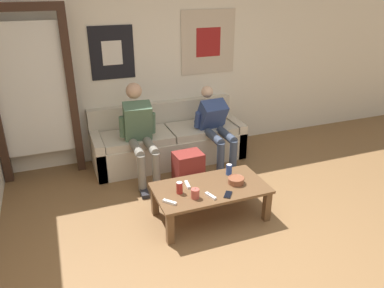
% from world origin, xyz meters
% --- Properties ---
extents(ground_plane, '(18.00, 18.00, 0.00)m').
position_xyz_m(ground_plane, '(0.00, 0.00, 0.00)').
color(ground_plane, brown).
extents(wall_back, '(10.00, 0.07, 2.55)m').
position_xyz_m(wall_back, '(0.00, 2.90, 1.28)').
color(wall_back, silver).
rests_on(wall_back, ground_plane).
extents(door_frame, '(1.00, 0.10, 2.15)m').
position_xyz_m(door_frame, '(-1.70, 2.68, 1.20)').
color(door_frame, '#382319').
rests_on(door_frame, ground_plane).
extents(couch, '(2.10, 0.73, 0.77)m').
position_xyz_m(couch, '(-0.05, 2.53, 0.27)').
color(couch, beige).
rests_on(couch, ground_plane).
extents(coffee_table, '(1.19, 0.65, 0.37)m').
position_xyz_m(coffee_table, '(-0.07, 1.01, 0.32)').
color(coffee_table, brown).
rests_on(coffee_table, ground_plane).
extents(person_seated_adult, '(0.47, 0.87, 1.20)m').
position_xyz_m(person_seated_adult, '(-0.53, 2.16, 0.65)').
color(person_seated_adult, gray).
rests_on(person_seated_adult, ground_plane).
extents(person_seated_teen, '(0.47, 0.95, 1.04)m').
position_xyz_m(person_seated_teen, '(0.50, 2.16, 0.57)').
color(person_seated_teen, '#384256').
rests_on(person_seated_teen, ground_plane).
extents(backpack, '(0.36, 0.32, 0.44)m').
position_xyz_m(backpack, '(-0.05, 1.72, 0.21)').
color(backpack, maroon).
rests_on(backpack, ground_plane).
extents(ceramic_bowl, '(0.18, 0.18, 0.07)m').
position_xyz_m(ceramic_bowl, '(0.22, 0.98, 0.41)').
color(ceramic_bowl, brown).
rests_on(ceramic_bowl, coffee_table).
extents(pillar_candle, '(0.08, 0.08, 0.11)m').
position_xyz_m(pillar_candle, '(-0.30, 0.87, 0.42)').
color(pillar_candle, '#B24C42').
rests_on(pillar_candle, coffee_table).
extents(drink_can_blue, '(0.07, 0.07, 0.12)m').
position_xyz_m(drink_can_blue, '(0.23, 1.19, 0.43)').
color(drink_can_blue, '#28479E').
rests_on(drink_can_blue, coffee_table).
extents(drink_can_red, '(0.07, 0.07, 0.12)m').
position_xyz_m(drink_can_red, '(-0.41, 1.01, 0.43)').
color(drink_can_red, maroon).
rests_on(drink_can_red, coffee_table).
extents(game_controller_near_left, '(0.08, 0.15, 0.03)m').
position_xyz_m(game_controller_near_left, '(-0.15, 0.83, 0.39)').
color(game_controller_near_left, white).
rests_on(game_controller_near_left, coffee_table).
extents(game_controller_near_right, '(0.05, 0.15, 0.03)m').
position_xyz_m(game_controller_near_right, '(-0.29, 1.12, 0.39)').
color(game_controller_near_right, white).
rests_on(game_controller_near_right, coffee_table).
extents(game_controller_far_center, '(0.12, 0.13, 0.03)m').
position_xyz_m(game_controller_far_center, '(-0.57, 0.87, 0.39)').
color(game_controller_far_center, white).
rests_on(game_controller_far_center, coffee_table).
extents(cell_phone, '(0.13, 0.15, 0.01)m').
position_xyz_m(cell_phone, '(0.03, 0.79, 0.38)').
color(cell_phone, black).
rests_on(cell_phone, coffee_table).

